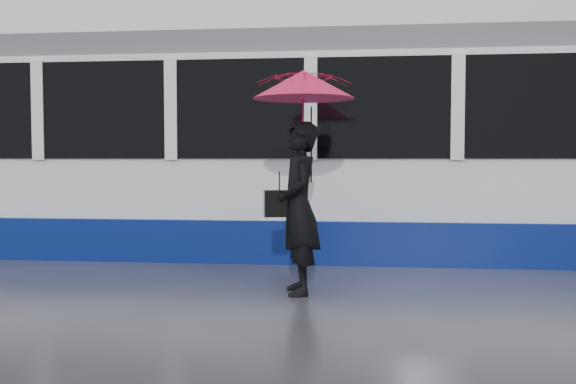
# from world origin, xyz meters

# --- Properties ---
(ground) EXTENTS (90.00, 90.00, 0.00)m
(ground) POSITION_xyz_m (0.00, 0.00, 0.00)
(ground) COLOR #2C2B30
(ground) RESTS_ON ground
(rails) EXTENTS (34.00, 1.51, 0.02)m
(rails) POSITION_xyz_m (0.00, 2.50, 0.01)
(rails) COLOR #3F3D38
(rails) RESTS_ON ground
(tram) EXTENTS (26.00, 2.56, 3.35)m
(tram) POSITION_xyz_m (-2.53, 2.50, 1.64)
(tram) COLOR white
(tram) RESTS_ON ground
(woman) EXTENTS (0.61, 0.79, 1.91)m
(woman) POSITION_xyz_m (0.99, -0.64, 0.95)
(woman) COLOR black
(woman) RESTS_ON ground
(umbrella) EXTENTS (1.36, 1.36, 1.29)m
(umbrella) POSITION_xyz_m (1.04, -0.64, 2.09)
(umbrella) COLOR #E81386
(umbrella) RESTS_ON ground
(handbag) EXTENTS (0.37, 0.23, 0.48)m
(handbag) POSITION_xyz_m (0.77, -0.62, 1.00)
(handbag) COLOR black
(handbag) RESTS_ON ground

